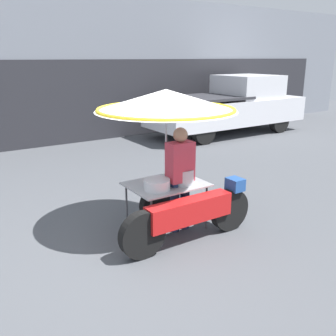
# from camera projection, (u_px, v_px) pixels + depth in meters

# --- Properties ---
(ground_plane) EXTENTS (36.00, 36.00, 0.00)m
(ground_plane) POSITION_uv_depth(u_px,v_px,m) (146.00, 243.00, 5.16)
(ground_plane) COLOR #4C4F54
(shopfront_building) EXTENTS (28.00, 2.06, 4.25)m
(shopfront_building) POSITION_uv_depth(u_px,v_px,m) (10.00, 70.00, 10.68)
(shopfront_building) COLOR gray
(shopfront_building) RESTS_ON ground
(vendor_motorcycle_cart) EXTENTS (2.10, 1.97, 2.05)m
(vendor_motorcycle_cart) POSITION_uv_depth(u_px,v_px,m) (169.00, 123.00, 5.15)
(vendor_motorcycle_cart) COLOR black
(vendor_motorcycle_cart) RESTS_ON ground
(vendor_person) EXTENTS (0.38, 0.22, 1.54)m
(vendor_person) POSITION_uv_depth(u_px,v_px,m) (180.00, 175.00, 5.35)
(vendor_person) COLOR navy
(vendor_person) RESTS_ON ground
(pickup_truck) EXTENTS (5.44, 1.93, 1.89)m
(pickup_truck) POSITION_uv_depth(u_px,v_px,m) (231.00, 106.00, 12.36)
(pickup_truck) COLOR black
(pickup_truck) RESTS_ON ground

